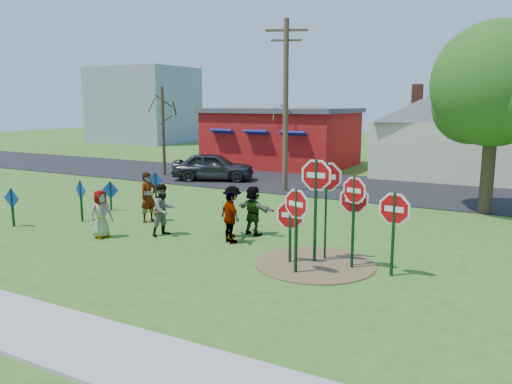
# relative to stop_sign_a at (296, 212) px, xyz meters

# --- Properties ---
(ground) EXTENTS (120.00, 120.00, 0.00)m
(ground) POSITION_rel_stop_sign_a_xyz_m (-4.33, 1.90, -1.59)
(ground) COLOR #32611B
(ground) RESTS_ON ground
(road) EXTENTS (120.00, 7.50, 0.04)m
(road) POSITION_rel_stop_sign_a_xyz_m (-4.33, 13.40, -1.57)
(road) COLOR black
(road) RESTS_ON ground
(dirt_patch) EXTENTS (3.20, 3.20, 0.03)m
(dirt_patch) POSITION_rel_stop_sign_a_xyz_m (0.17, 0.90, -1.57)
(dirt_patch) COLOR brown
(dirt_patch) RESTS_ON ground
(red_building) EXTENTS (9.40, 7.69, 3.90)m
(red_building) POSITION_rel_stop_sign_a_xyz_m (-9.83, 19.90, 0.38)
(red_building) COLOR #9E130F
(red_building) RESTS_ON ground
(cream_house) EXTENTS (9.40, 9.40, 6.50)m
(cream_house) POSITION_rel_stop_sign_a_xyz_m (1.17, 19.90, 1.34)
(cream_house) COLOR beige
(cream_house) RESTS_ON ground
(distant_building) EXTENTS (10.00, 8.00, 8.00)m
(distant_building) POSITION_rel_stop_sign_a_xyz_m (-32.33, 31.90, 2.41)
(distant_building) COLOR #8C939E
(distant_building) RESTS_ON ground
(stop_sign_a) EXTENTS (0.97, 0.33, 2.30)m
(stop_sign_a) POSITION_rel_stop_sign_a_xyz_m (0.00, 0.00, 0.00)
(stop_sign_a) COLOR #0E3417
(stop_sign_a) RESTS_ON ground
(stop_sign_b) EXTENTS (1.03, 0.41, 2.84)m
(stop_sign_b) POSITION_rel_stop_sign_a_xyz_m (0.24, 1.44, 0.46)
(stop_sign_b) COLOR #0E3417
(stop_sign_b) RESTS_ON ground
(stop_sign_c) EXTENTS (0.90, 0.30, 2.53)m
(stop_sign_c) POSITION_rel_stop_sign_a_xyz_m (1.13, 1.04, 0.20)
(stop_sign_c) COLOR #0E3417
(stop_sign_c) RESTS_ON ground
(stop_sign_d) EXTENTS (0.99, 0.30, 2.30)m
(stop_sign_d) POSITION_rel_stop_sign_a_xyz_m (1.08, 1.22, 0.04)
(stop_sign_d) COLOR #0E3417
(stop_sign_d) RESTS_ON ground
(stop_sign_e) EXTENTS (1.07, 0.11, 1.85)m
(stop_sign_e) POSITION_rel_stop_sign_a_xyz_m (-0.48, 0.70, -0.38)
(stop_sign_e) COLOR #0E3417
(stop_sign_e) RESTS_ON ground
(stop_sign_f) EXTENTS (1.09, 0.18, 2.24)m
(stop_sign_f) POSITION_rel_stop_sign_a_xyz_m (2.17, 0.98, -0.03)
(stop_sign_f) COLOR #0E3417
(stop_sign_f) RESTS_ON ground
(stop_sign_g) EXTENTS (1.14, 0.08, 2.94)m
(stop_sign_g) POSITION_rel_stop_sign_a_xyz_m (0.08, 1.09, 0.48)
(stop_sign_g) COLOR #0E3417
(stop_sign_g) RESTS_ON ground
(blue_diamond_a) EXTENTS (0.72, 0.07, 1.36)m
(blue_diamond_a) POSITION_rel_stop_sign_a_xyz_m (-10.60, -0.22, -0.75)
(blue_diamond_a) COLOR #0E3417
(blue_diamond_a) RESTS_ON ground
(blue_diamond_b) EXTENTS (0.70, 0.22, 1.51)m
(blue_diamond_b) POSITION_rel_stop_sign_a_xyz_m (-9.10, 1.47, -0.65)
(blue_diamond_b) COLOR #0E3417
(blue_diamond_b) RESTS_ON ground
(blue_diamond_c) EXTENTS (0.69, 0.21, 1.18)m
(blue_diamond_c) POSITION_rel_stop_sign_a_xyz_m (-9.52, 3.35, -0.87)
(blue_diamond_c) COLOR #0E3417
(blue_diamond_c) RESTS_ON ground
(blue_diamond_d) EXTENTS (0.67, 0.12, 1.49)m
(blue_diamond_d) POSITION_rel_stop_sign_a_xyz_m (-8.19, 4.52, -0.65)
(blue_diamond_d) COLOR #0E3417
(blue_diamond_d) RESTS_ON ground
(person_a) EXTENTS (0.68, 0.86, 1.54)m
(person_a) POSITION_rel_stop_sign_a_xyz_m (-6.83, 0.19, -0.82)
(person_a) COLOR #40437E
(person_a) RESTS_ON ground
(person_b) EXTENTS (0.54, 0.73, 1.80)m
(person_b) POSITION_rel_stop_sign_a_xyz_m (-6.93, 2.58, -0.68)
(person_b) COLOR #277A66
(person_b) RESTS_ON ground
(person_c) EXTENTS (0.83, 0.96, 1.69)m
(person_c) POSITION_rel_stop_sign_a_xyz_m (-5.26, 1.34, -0.74)
(person_c) COLOR #93593B
(person_c) RESTS_ON ground
(person_d) EXTENTS (1.08, 1.23, 1.65)m
(person_d) POSITION_rel_stop_sign_a_xyz_m (-3.20, 2.24, -0.76)
(person_d) COLOR #2E2F33
(person_d) RESTS_ON ground
(person_e) EXTENTS (0.99, 0.77, 1.57)m
(person_e) POSITION_rel_stop_sign_a_xyz_m (-2.89, 1.60, -0.80)
(person_e) COLOR #532F63
(person_e) RESTS_ON ground
(person_f) EXTENTS (1.56, 0.81, 1.61)m
(person_f) POSITION_rel_stop_sign_a_xyz_m (-2.75, 2.80, -0.78)
(person_f) COLOR #225B33
(person_f) RESTS_ON ground
(suv) EXTENTS (4.80, 3.29, 1.52)m
(suv) POSITION_rel_stop_sign_a_xyz_m (-10.18, 11.81, -0.79)
(suv) COLOR #303135
(suv) RESTS_ON road
(utility_pole) EXTENTS (1.86, 0.87, 8.09)m
(utility_pole) POSITION_rel_stop_sign_a_xyz_m (-5.32, 10.72, 2.67)
(utility_pole) COLOR #4C3823
(utility_pole) RESTS_ON ground
(leafy_tree) EXTENTS (5.12, 4.67, 7.27)m
(leafy_tree) POSITION_rel_stop_sign_a_xyz_m (3.77, 9.90, 3.10)
(leafy_tree) COLOR #382819
(leafy_tree) RESTS_ON ground
(bare_tree_west) EXTENTS (1.80, 1.80, 5.18)m
(bare_tree_west) POSITION_rel_stop_sign_a_xyz_m (-13.84, 12.13, 1.77)
(bare_tree_west) COLOR #382819
(bare_tree_west) RESTS_ON ground
(bare_tree_east) EXTENTS (1.80, 1.80, 4.41)m
(bare_tree_east) POSITION_rel_stop_sign_a_xyz_m (-8.06, 16.48, 1.27)
(bare_tree_east) COLOR #382819
(bare_tree_east) RESTS_ON ground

